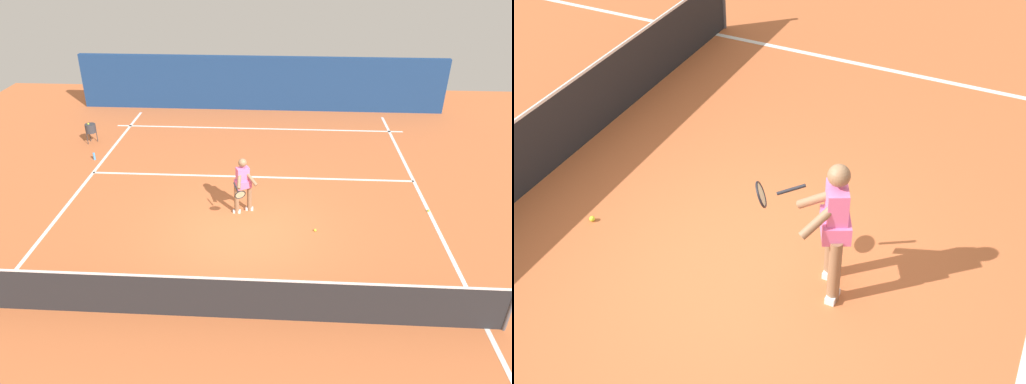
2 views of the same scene
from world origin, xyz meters
TOP-DOWN VIEW (x-y plane):
  - ground_plane at (0.00, 0.00)m, footprint 24.33×24.33m
  - sideline_right_marking at (4.90, 0.00)m, footprint 0.10×16.71m
  - court_net at (0.00, 3.09)m, footprint 10.48×0.08m
  - tennis_player at (0.06, -0.85)m, footprint 0.68×1.12m
  - tennis_ball_far at (-0.11, 2.02)m, footprint 0.07×0.07m

SIDE VIEW (x-z plane):
  - ground_plane at x=0.00m, z-range 0.00..0.00m
  - sideline_right_marking at x=4.90m, z-range 0.00..0.01m
  - tennis_ball_far at x=-0.11m, z-range 0.00..0.07m
  - court_net at x=0.00m, z-range -0.03..1.03m
  - tennis_player at x=0.06m, z-range 0.07..1.62m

